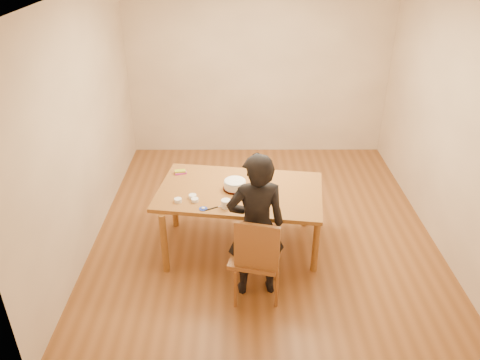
{
  "coord_description": "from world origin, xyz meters",
  "views": [
    {
      "loc": [
        -0.3,
        -4.79,
        3.28
      ],
      "look_at": [
        -0.29,
        -0.44,
        0.9
      ],
      "focal_mm": 35.0,
      "sensor_mm": 36.0,
      "label": 1
    }
  ],
  "objects_px": {
    "dining_table": "(240,192)",
    "person": "(256,227)",
    "dining_chair": "(256,256)",
    "cake": "(235,184)",
    "cake_plate": "(235,188)"
  },
  "relations": [
    {
      "from": "dining_table",
      "to": "person",
      "type": "height_order",
      "value": "person"
    },
    {
      "from": "dining_table",
      "to": "person",
      "type": "bearing_deg",
      "value": -70.43
    },
    {
      "from": "dining_table",
      "to": "dining_chair",
      "type": "height_order",
      "value": "dining_table"
    },
    {
      "from": "cake",
      "to": "cake_plate",
      "type": "bearing_deg",
      "value": 90.0
    },
    {
      "from": "cake",
      "to": "person",
      "type": "height_order",
      "value": "person"
    },
    {
      "from": "dining_chair",
      "to": "cake_plate",
      "type": "relative_size",
      "value": 1.8
    },
    {
      "from": "cake_plate",
      "to": "person",
      "type": "xyz_separation_m",
      "value": [
        0.2,
        -0.75,
        0.01
      ]
    },
    {
      "from": "dining_table",
      "to": "cake",
      "type": "height_order",
      "value": "cake"
    },
    {
      "from": "dining_table",
      "to": "cake",
      "type": "xyz_separation_m",
      "value": [
        -0.05,
        0.02,
        0.08
      ]
    },
    {
      "from": "person",
      "to": "dining_table",
      "type": "bearing_deg",
      "value": -85.44
    },
    {
      "from": "dining_table",
      "to": "cake",
      "type": "bearing_deg",
      "value": 172.02
    },
    {
      "from": "dining_chair",
      "to": "cake_plate",
      "type": "height_order",
      "value": "cake_plate"
    },
    {
      "from": "dining_table",
      "to": "dining_chair",
      "type": "distance_m",
      "value": 0.84
    },
    {
      "from": "dining_chair",
      "to": "cake",
      "type": "xyz_separation_m",
      "value": [
        -0.2,
        0.79,
        0.36
      ]
    },
    {
      "from": "dining_table",
      "to": "dining_chair",
      "type": "relative_size",
      "value": 3.8
    }
  ]
}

